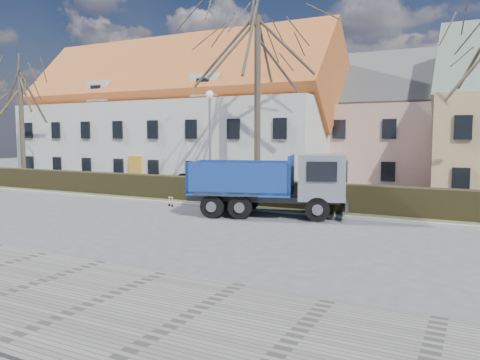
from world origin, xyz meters
The scene contains 13 objects.
ground centered at (0.00, 0.00, 0.00)m, with size 120.00×120.00×0.00m, color #4E4D50.
sidewalk_near centered at (0.00, -8.50, 0.04)m, with size 80.00×5.00×0.08m, color slate.
curb_far centered at (0.00, 4.60, 0.06)m, with size 80.00×0.30×0.12m, color #9E9C9A.
grass_strip centered at (0.00, 6.20, 0.05)m, with size 80.00×3.00×0.10m, color #3F4828.
hedge centered at (0.00, 6.00, 0.65)m, with size 60.00×0.90×1.30m, color black.
building_white centered at (-13.00, 16.00, 4.75)m, with size 26.80×10.80×9.50m, color silver, non-canonical shape.
building_pink centered at (4.00, 20.00, 4.00)m, with size 10.80×8.80×8.00m, color #CF9E92, non-canonical shape.
tree_0 centered at (-22.00, 8.50, 4.95)m, with size 7.20×7.20×9.90m, color #3E352B, non-canonical shape.
tree_1 centered at (-2.00, 8.50, 6.33)m, with size 9.20×9.20×12.65m, color #3E352B, non-canonical shape.
dump_truck centered at (0.61, 3.57, 1.47)m, with size 7.35×2.73×2.94m, color navy, non-canonical shape.
streetlight centered at (-4.26, 7.00, 3.13)m, with size 0.49×0.49×6.26m, color gray, non-canonical shape.
cart_frame centered at (-4.88, 3.87, 0.28)m, with size 0.61×0.35×0.56m, color silver, non-canonical shape.
parked_car_a centered at (-8.29, 11.34, 0.58)m, with size 1.37×3.41×1.16m, color black.
Camera 1 is at (9.52, -15.74, 3.63)m, focal length 35.00 mm.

